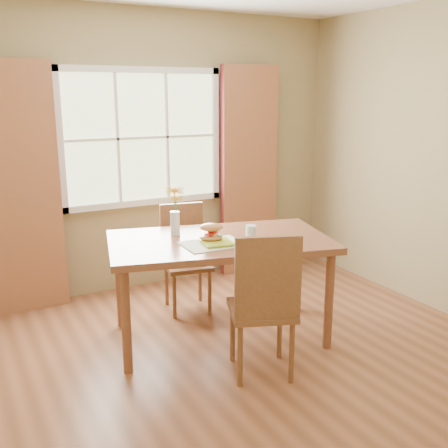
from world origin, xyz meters
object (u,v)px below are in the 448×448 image
at_px(dining_table, 220,249).
at_px(chair_near, 264,301).
at_px(chair_far, 185,252).
at_px(croissant_sandwich, 211,232).
at_px(water_glass, 251,233).
at_px(flower_vase, 175,206).

distance_m(dining_table, chair_near, 0.72).
bearing_deg(chair_far, croissant_sandwich, -88.81).
bearing_deg(dining_table, chair_near, -78.34).
height_order(dining_table, chair_far, chair_far).
height_order(water_glass, flower_vase, flower_vase).
distance_m(chair_near, flower_vase, 1.11).
xyz_separation_m(croissant_sandwich, water_glass, (0.29, -0.09, -0.03)).
bearing_deg(dining_table, croissant_sandwich, -131.89).
height_order(dining_table, flower_vase, flower_vase).
height_order(chair_far, croissant_sandwich, croissant_sandwich).
bearing_deg(croissant_sandwich, water_glass, 12.32).
bearing_deg(flower_vase, dining_table, -45.90).
bearing_deg(water_glass, chair_far, 101.26).
relative_size(croissant_sandwich, water_glass, 1.83).
bearing_deg(croissant_sandwich, chair_far, 110.34).
xyz_separation_m(chair_near, flower_vase, (-0.22, 0.97, 0.49)).
bearing_deg(flower_vase, chair_near, -77.00).
bearing_deg(croissant_sandwich, chair_near, -53.90).
relative_size(water_glass, flower_vase, 0.30).
distance_m(dining_table, water_glass, 0.28).
xyz_separation_m(chair_far, flower_vase, (-0.27, -0.44, 0.54)).
height_order(chair_far, water_glass, chair_far).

